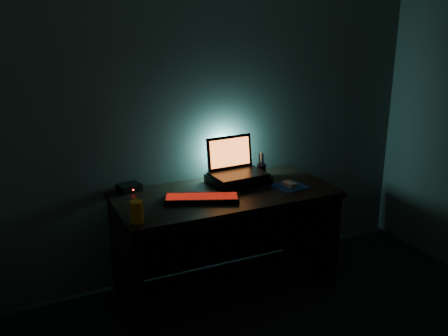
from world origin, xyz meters
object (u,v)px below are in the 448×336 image
router (129,188)px  mouse (290,184)px  keyboard (202,198)px  juice_glass (137,212)px  pen_cup (262,171)px  laptop (235,165)px

router → mouse: bearing=-32.7°
keyboard → juice_glass: size_ratio=3.89×
keyboard → router: size_ratio=3.00×
pen_cup → mouse: bearing=-75.9°
mouse → router: 1.11m
keyboard → router: router is taller
pen_cup → juice_glass: juice_glass is taller
mouse → pen_cup: 0.29m
mouse → juice_glass: juice_glass is taller
keyboard → router: (-0.38, 0.37, 0.01)m
laptop → keyboard: (-0.36, -0.25, -0.11)m
laptop → juice_glass: (-0.84, -0.42, -0.06)m
juice_glass → router: (0.09, 0.54, -0.04)m
juice_glass → mouse: bearing=7.5°
pen_cup → juice_glass: bearing=-158.1°
laptop → juice_glass: laptop is taller
keyboard → pen_cup: bearing=45.9°
router → pen_cup: bearing=-18.7°
keyboard → juice_glass: (-0.48, -0.17, 0.05)m
laptop → juice_glass: bearing=-156.9°
pen_cup → router: (-0.97, 0.11, -0.02)m
laptop → pen_cup: (0.23, 0.01, -0.07)m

